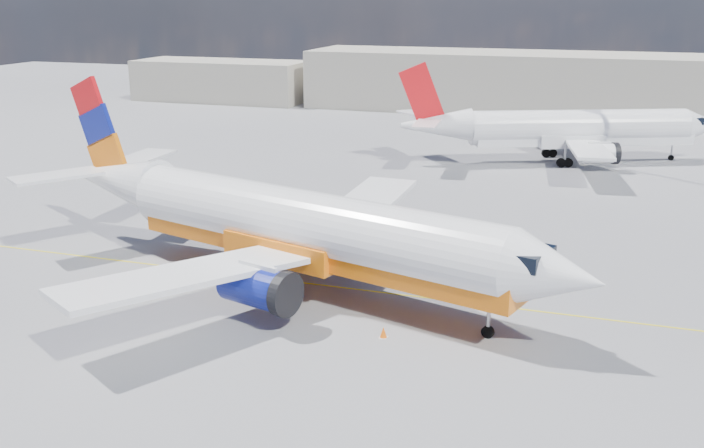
% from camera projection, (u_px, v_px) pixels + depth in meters
% --- Properties ---
extents(ground, '(240.00, 240.00, 0.00)m').
position_uv_depth(ground, '(355.00, 311.00, 41.00)').
color(ground, slate).
rests_on(ground, ground).
extents(taxi_line, '(70.00, 0.15, 0.01)m').
position_uv_depth(taxi_line, '(372.00, 291.00, 43.72)').
color(taxi_line, yellow).
rests_on(taxi_line, ground).
extents(terminal_main, '(70.00, 14.00, 8.00)m').
position_uv_depth(terminal_main, '(561.00, 84.00, 106.57)').
color(terminal_main, '#A7A190').
rests_on(terminal_main, ground).
extents(terminal_annex, '(26.00, 10.00, 6.00)m').
position_uv_depth(terminal_annex, '(222.00, 81.00, 119.22)').
color(terminal_annex, '#A7A190').
rests_on(terminal_annex, ground).
extents(main_jet, '(36.15, 27.55, 10.94)m').
position_uv_depth(main_jet, '(293.00, 225.00, 43.33)').
color(main_jet, white).
rests_on(main_jet, ground).
extents(second_jet, '(31.79, 23.98, 9.76)m').
position_uv_depth(second_jet, '(568.00, 129.00, 75.86)').
color(second_jet, white).
rests_on(second_jet, ground).
extents(traffic_cone, '(0.40, 0.40, 0.57)m').
position_uv_depth(traffic_cone, '(383.00, 333.00, 37.76)').
color(traffic_cone, white).
rests_on(traffic_cone, ground).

